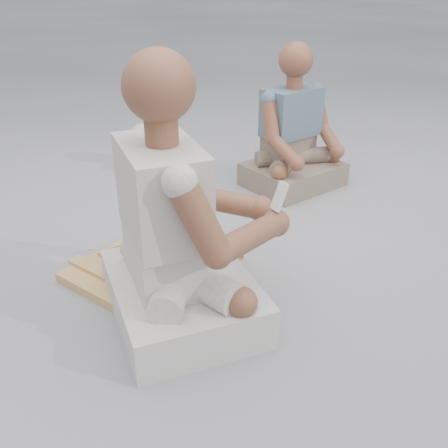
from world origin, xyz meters
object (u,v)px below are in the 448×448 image
tool_tray (176,256)px  craftsman (178,238)px  companion (294,141)px  carved_panel (142,263)px

tool_tray → craftsman: (-0.13, -0.31, 0.28)m
tool_tray → craftsman: 0.44m
craftsman → companion: (1.19, 0.82, -0.06)m
tool_tray → companion: size_ratio=0.63×
carved_panel → companion: companion is taller
craftsman → companion: craftsman is taller
craftsman → tool_tray: bearing=166.6°
carved_panel → craftsman: 0.52m
carved_panel → craftsman: bearing=-90.3°
craftsman → companion: size_ratio=1.18×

